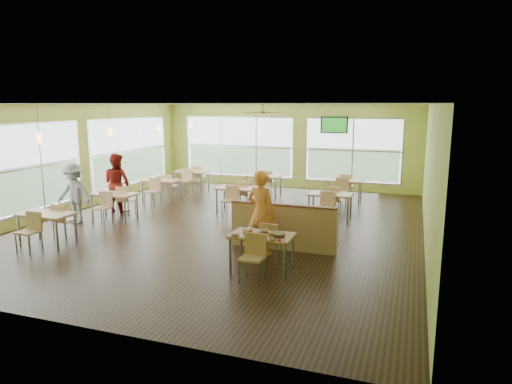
{
  "coord_description": "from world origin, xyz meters",
  "views": [
    {
      "loc": [
        4.67,
        -10.96,
        3.18
      ],
      "look_at": [
        1.04,
        -0.61,
        1.08
      ],
      "focal_mm": 32.0,
      "sensor_mm": 36.0,
      "label": 1
    }
  ],
  "objects_px": {
    "half_wall_divider": "(283,227)",
    "main_table": "(262,240)",
    "man_plaid": "(261,212)",
    "food_basket": "(279,235)"
  },
  "relations": [
    {
      "from": "main_table",
      "to": "half_wall_divider",
      "type": "distance_m",
      "value": 1.45
    },
    {
      "from": "half_wall_divider",
      "to": "man_plaid",
      "type": "xyz_separation_m",
      "value": [
        -0.37,
        -0.41,
        0.39
      ]
    },
    {
      "from": "main_table",
      "to": "half_wall_divider",
      "type": "height_order",
      "value": "half_wall_divider"
    },
    {
      "from": "main_table",
      "to": "food_basket",
      "type": "distance_m",
      "value": 0.38
    },
    {
      "from": "half_wall_divider",
      "to": "man_plaid",
      "type": "bearing_deg",
      "value": -132.28
    },
    {
      "from": "main_table",
      "to": "half_wall_divider",
      "type": "xyz_separation_m",
      "value": [
        0.0,
        1.45,
        -0.11
      ]
    },
    {
      "from": "half_wall_divider",
      "to": "food_basket",
      "type": "bearing_deg",
      "value": -76.95
    },
    {
      "from": "half_wall_divider",
      "to": "food_basket",
      "type": "distance_m",
      "value": 1.55
    },
    {
      "from": "man_plaid",
      "to": "food_basket",
      "type": "relative_size",
      "value": 6.73
    },
    {
      "from": "half_wall_divider",
      "to": "main_table",
      "type": "bearing_deg",
      "value": -90.0
    }
  ]
}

